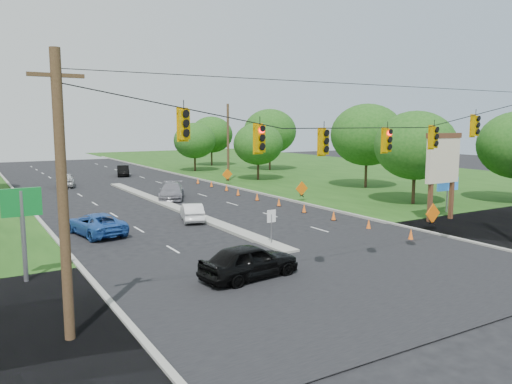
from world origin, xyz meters
TOP-DOWN VIEW (x-y plane):
  - ground at (0.00, 0.00)m, footprint 160.00×160.00m
  - grass_right at (30.00, 20.00)m, footprint 40.00×160.00m
  - cross_street at (0.00, 0.00)m, footprint 160.00×14.00m
  - curb_left at (-10.10, 30.00)m, footprint 0.25×110.00m
  - curb_right at (10.10, 30.00)m, footprint 0.25×110.00m
  - median at (0.00, 21.00)m, footprint 1.00×34.00m
  - median_sign at (0.00, 6.00)m, footprint 0.55×0.06m
  - signal_span at (-0.05, -1.00)m, footprint 25.60×0.32m
  - utility_pole_far_right at (12.50, 35.00)m, footprint 0.28×0.28m
  - pylon_sign at (14.31, 6.20)m, footprint 5.90×2.30m
  - cone_0 at (7.77, 3.00)m, footprint 0.32×0.32m
  - cone_1 at (7.77, 6.50)m, footprint 0.32×0.32m
  - cone_2 at (7.77, 10.00)m, footprint 0.32×0.32m
  - cone_3 at (7.77, 13.50)m, footprint 0.32×0.32m
  - cone_4 at (7.77, 17.00)m, footprint 0.32×0.32m
  - cone_5 at (7.77, 20.50)m, footprint 0.32×0.32m
  - cone_6 at (7.77, 24.00)m, footprint 0.32×0.32m
  - cone_7 at (8.37, 27.50)m, footprint 0.32×0.32m
  - cone_8 at (8.37, 31.00)m, footprint 0.32×0.32m
  - cone_9 at (8.37, 34.50)m, footprint 0.32×0.32m
  - work_sign_0 at (10.80, 4.00)m, footprint 1.27×0.58m
  - work_sign_1 at (10.80, 18.00)m, footprint 1.27×0.58m
  - work_sign_2 at (10.80, 32.00)m, footprint 1.27×0.58m
  - tree_7 at (18.00, 12.00)m, footprint 6.72×6.72m
  - tree_8 at (22.00, 22.00)m, footprint 7.56×7.56m
  - tree_9 at (16.00, 34.00)m, footprint 5.88×5.88m
  - tree_10 at (24.00, 44.00)m, footprint 7.56×7.56m
  - tree_11 at (20.00, 55.00)m, footprint 6.72×6.72m
  - tree_12 at (14.00, 48.00)m, footprint 5.88×5.88m
  - black_sedan at (-3.98, 1.55)m, footprint 4.85×2.47m
  - white_sedan at (-0.89, 14.94)m, footprint 2.39×4.05m
  - blue_pickup at (-7.70, 13.88)m, footprint 3.07×5.24m
  - silver_car_far at (1.57, 25.11)m, footprint 4.00×5.47m
  - silver_car_oncoming at (-5.00, 39.18)m, footprint 2.64×4.74m
  - dark_car_receding at (3.46, 47.04)m, footprint 2.43×4.38m

SIDE VIEW (x-z plane):
  - ground at x=0.00m, z-range 0.00..0.00m
  - grass_right at x=30.00m, z-range -0.03..0.03m
  - cross_street at x=0.00m, z-range -0.01..0.01m
  - curb_left at x=-10.10m, z-range -0.08..0.08m
  - curb_right at x=10.10m, z-range -0.08..0.08m
  - median at x=0.00m, z-range -0.09..0.09m
  - cone_0 at x=7.77m, z-range 0.00..0.70m
  - cone_1 at x=7.77m, z-range 0.00..0.70m
  - cone_2 at x=7.77m, z-range 0.00..0.70m
  - cone_3 at x=7.77m, z-range 0.00..0.70m
  - cone_4 at x=7.77m, z-range 0.00..0.70m
  - cone_5 at x=7.77m, z-range 0.00..0.70m
  - cone_6 at x=7.77m, z-range 0.00..0.70m
  - cone_7 at x=8.37m, z-range 0.00..0.70m
  - cone_8 at x=8.37m, z-range 0.00..0.70m
  - cone_9 at x=8.37m, z-range 0.00..0.70m
  - white_sedan at x=-0.89m, z-range 0.00..1.26m
  - dark_car_receding at x=3.46m, z-range 0.00..1.37m
  - blue_pickup at x=-7.70m, z-range 0.00..1.37m
  - silver_car_far at x=1.57m, z-range 0.00..1.47m
  - silver_car_oncoming at x=-5.00m, z-range 0.00..1.52m
  - black_sedan at x=-3.98m, z-range 0.00..1.58m
  - work_sign_0 at x=10.80m, z-range 0.41..1.78m
  - work_sign_1 at x=10.80m, z-range 0.41..1.78m
  - work_sign_2 at x=10.80m, z-range 0.41..1.78m
  - median_sign at x=0.00m, z-range 0.44..2.49m
  - pylon_sign at x=14.31m, z-range 0.94..7.06m
  - tree_9 at x=16.00m, z-range 0.91..7.77m
  - tree_12 at x=14.00m, z-range 0.91..7.77m
  - utility_pole_far_right at x=12.50m, z-range 0.00..9.00m
  - tree_7 at x=18.00m, z-range 1.04..8.88m
  - tree_11 at x=20.00m, z-range 1.04..8.88m
  - signal_span at x=-0.05m, z-range 0.47..9.47m
  - tree_8 at x=22.00m, z-range 1.17..9.99m
  - tree_10 at x=24.00m, z-range 1.17..9.99m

